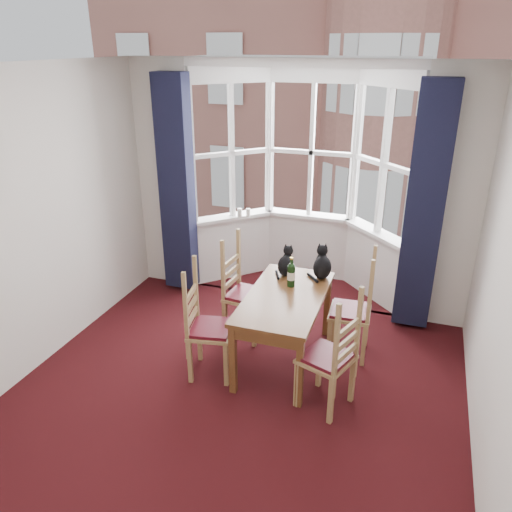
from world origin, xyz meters
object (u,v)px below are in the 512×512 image
at_px(chair_left_far, 239,294).
at_px(candle_tall, 240,212).
at_px(chair_right_near, 336,362).
at_px(chair_left_near, 202,329).
at_px(chair_right_far, 359,313).
at_px(candle_short, 248,213).
at_px(wine_bottle, 291,274).
at_px(cat_left, 286,264).
at_px(cat_right, 322,265).
at_px(dining_table, 285,305).

distance_m(chair_left_far, candle_tall, 1.47).
bearing_deg(candle_tall, chair_right_near, -52.47).
height_order(chair_left_near, chair_right_far, same).
xyz_separation_m(candle_tall, candle_short, (0.11, 0.03, 0.00)).
bearing_deg(candle_tall, wine_bottle, -53.06).
xyz_separation_m(cat_left, cat_right, (0.36, 0.05, 0.01)).
bearing_deg(cat_left, cat_right, 8.33).
distance_m(chair_right_near, candle_tall, 2.81).
height_order(cat_right, wine_bottle, cat_right).
height_order(chair_left_near, cat_left, cat_left).
height_order(dining_table, chair_right_near, chair_right_near).
bearing_deg(dining_table, candle_tall, 123.26).
bearing_deg(wine_bottle, chair_left_near, -136.59).
height_order(chair_left_near, candle_tall, candle_tall).
bearing_deg(dining_table, cat_left, 105.07).
xyz_separation_m(chair_right_near, cat_right, (-0.36, 1.05, 0.39)).
xyz_separation_m(chair_left_far, chair_right_far, (1.27, 0.00, 0.00)).
xyz_separation_m(dining_table, chair_left_near, (-0.68, -0.43, -0.16)).
relative_size(chair_left_far, candle_short, 8.59).
relative_size(cat_left, candle_tall, 3.01).
distance_m(chair_left_far, chair_right_near, 1.50).
distance_m(dining_table, chair_left_far, 0.72).
height_order(cat_left, candle_tall, cat_left).
xyz_separation_m(dining_table, candle_tall, (-1.09, 1.66, 0.29)).
bearing_deg(candle_tall, chair_left_far, -69.78).
bearing_deg(cat_right, cat_left, -171.67).
distance_m(cat_right, wine_bottle, 0.38).
bearing_deg(candle_tall, dining_table, -56.74).
relative_size(chair_right_near, cat_left, 2.88).
bearing_deg(cat_right, chair_right_near, -71.08).
distance_m(cat_right, candle_short, 1.70).
distance_m(chair_right_far, cat_left, 0.89).
xyz_separation_m(chair_right_far, wine_bottle, (-0.67, -0.13, 0.39)).
distance_m(chair_right_near, wine_bottle, 1.05).
xyz_separation_m(cat_right, candle_tall, (-1.33, 1.15, 0.06)).
height_order(chair_right_far, candle_short, candle_short).
xyz_separation_m(dining_table, chair_right_near, (0.60, -0.54, -0.16)).
distance_m(dining_table, chair_right_near, 0.82).
distance_m(chair_left_near, candle_short, 2.19).
bearing_deg(dining_table, candle_short, 120.16).
distance_m(cat_right, candle_tall, 1.76).
xyz_separation_m(wine_bottle, candle_tall, (-1.09, 1.44, 0.06)).
relative_size(chair_left_near, chair_right_far, 1.00).
relative_size(chair_left_near, candle_tall, 8.67).
bearing_deg(wine_bottle, candle_tall, 126.94).
relative_size(chair_right_near, wine_bottle, 3.01).
bearing_deg(chair_left_far, candle_tall, 110.22).
bearing_deg(cat_right, chair_left_near, -134.61).
bearing_deg(chair_right_near, cat_left, 125.97).
distance_m(chair_left_near, chair_right_near, 1.29).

